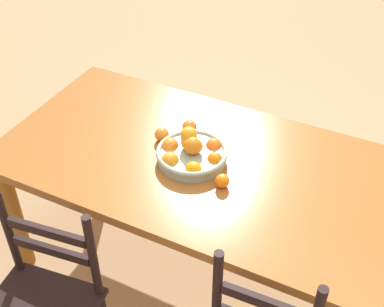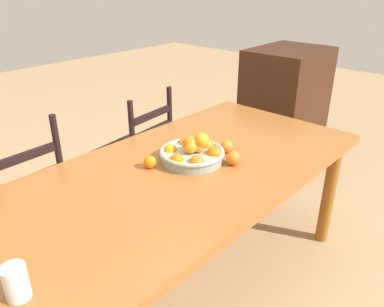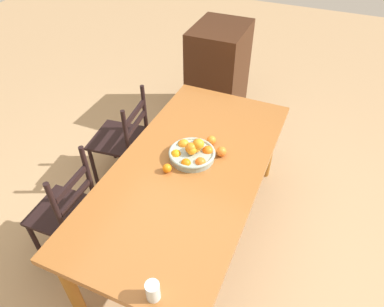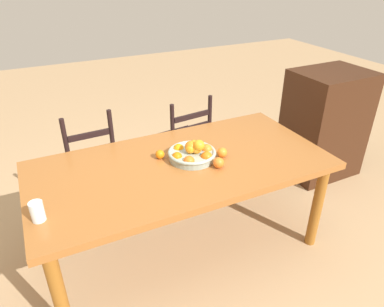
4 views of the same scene
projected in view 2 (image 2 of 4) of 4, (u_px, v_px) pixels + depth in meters
The scene contains 10 objects.
ground_plane at pixel (184, 283), 2.19m from camera, with size 12.00×12.00×0.00m, color tan.
dining_table at pixel (183, 182), 1.91m from camera, with size 2.02×0.99×0.75m.
chair_near_window at pixel (26, 205), 2.13m from camera, with size 0.42×0.42×0.96m.
chair_by_cabinet at pixel (138, 152), 2.77m from camera, with size 0.50×0.50×0.91m.
cabinet at pixel (284, 109), 3.38m from camera, with size 0.70×0.54×1.06m, color #391E10.
fruit_bowl at pixel (193, 153), 1.93m from camera, with size 0.33×0.33×0.15m.
orange_loose_0 at pixel (233, 158), 1.89m from camera, with size 0.07×0.07×0.07m, color orange.
orange_loose_1 at pixel (150, 162), 1.86m from camera, with size 0.06×0.06×0.06m, color orange.
orange_loose_2 at pixel (227, 146), 2.02m from camera, with size 0.07×0.07×0.07m, color orange.
drinking_glass at pixel (16, 282), 1.10m from camera, with size 0.07×0.07×0.11m, color silver.
Camera 2 is at (-1.19, -1.15, 1.62)m, focal length 35.39 mm.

